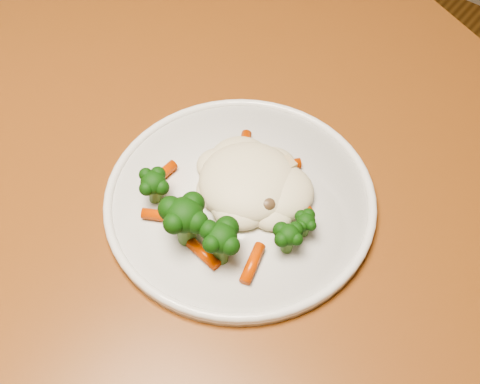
{
  "coord_description": "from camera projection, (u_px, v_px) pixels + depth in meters",
  "views": [
    {
      "loc": [
        0.31,
        -0.42,
        1.29
      ],
      "look_at": [
        0.06,
        -0.11,
        0.77
      ],
      "focal_mm": 45.0,
      "sensor_mm": 36.0,
      "label": 1
    }
  ],
  "objects": [
    {
      "name": "dining_table",
      "position": [
        278.0,
        289.0,
        0.71
      ],
      "size": [
        1.48,
        1.26,
        0.75
      ],
      "rotation": [
        0.0,
        0.0,
        -0.41
      ],
      "color": "brown",
      "rests_on": "ground"
    },
    {
      "name": "meal",
      "position": [
        233.0,
        195.0,
        0.63
      ],
      "size": [
        0.19,
        0.19,
        0.06
      ],
      "color": "beige",
      "rests_on": "plate"
    },
    {
      "name": "plate",
      "position": [
        240.0,
        200.0,
        0.66
      ],
      "size": [
        0.3,
        0.3,
        0.01
      ],
      "primitive_type": "cylinder",
      "color": "white",
      "rests_on": "dining_table"
    }
  ]
}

